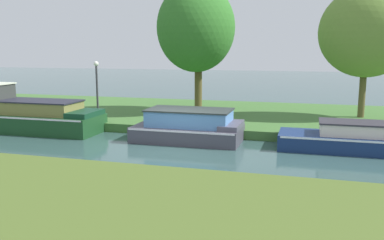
{
  "coord_description": "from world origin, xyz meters",
  "views": [
    {
      "loc": [
        4.83,
        -15.18,
        3.82
      ],
      "look_at": [
        0.2,
        1.2,
        0.9
      ],
      "focal_mm": 38.71,
      "sensor_mm": 36.0,
      "label": 1
    }
  ],
  "objects_px": {
    "willow_tree_left": "(196,28)",
    "mooring_post_near": "(355,128)",
    "forest_barge": "(22,116)",
    "willow_tree_centre": "(367,32)",
    "lamp_post": "(97,82)",
    "slate_cruiser": "(189,127)"
  },
  "relations": [
    {
      "from": "willow_tree_left",
      "to": "lamp_post",
      "type": "relative_size",
      "value": 2.44
    },
    {
      "from": "slate_cruiser",
      "to": "mooring_post_near",
      "type": "distance_m",
      "value": 6.76
    },
    {
      "from": "lamp_post",
      "to": "mooring_post_near",
      "type": "height_order",
      "value": "lamp_post"
    },
    {
      "from": "forest_barge",
      "to": "willow_tree_centre",
      "type": "xyz_separation_m",
      "value": [
        15.59,
        5.75,
        3.93
      ]
    },
    {
      "from": "slate_cruiser",
      "to": "lamp_post",
      "type": "distance_m",
      "value": 6.07
    },
    {
      "from": "willow_tree_centre",
      "to": "slate_cruiser",
      "type": "bearing_deg",
      "value": -141.99
    },
    {
      "from": "willow_tree_left",
      "to": "mooring_post_near",
      "type": "distance_m",
      "value": 9.84
    },
    {
      "from": "forest_barge",
      "to": "slate_cruiser",
      "type": "distance_m",
      "value": 8.23
    },
    {
      "from": "willow_tree_left",
      "to": "willow_tree_centre",
      "type": "height_order",
      "value": "willow_tree_left"
    },
    {
      "from": "lamp_post",
      "to": "willow_tree_left",
      "type": "bearing_deg",
      "value": 37.27
    },
    {
      "from": "slate_cruiser",
      "to": "mooring_post_near",
      "type": "height_order",
      "value": "slate_cruiser"
    },
    {
      "from": "forest_barge",
      "to": "lamp_post",
      "type": "height_order",
      "value": "lamp_post"
    },
    {
      "from": "forest_barge",
      "to": "willow_tree_centre",
      "type": "height_order",
      "value": "willow_tree_centre"
    },
    {
      "from": "mooring_post_near",
      "to": "slate_cruiser",
      "type": "bearing_deg",
      "value": -169.19
    },
    {
      "from": "willow_tree_centre",
      "to": "mooring_post_near",
      "type": "relative_size",
      "value": 12.74
    },
    {
      "from": "willow_tree_centre",
      "to": "forest_barge",
      "type": "bearing_deg",
      "value": -159.74
    },
    {
      "from": "slate_cruiser",
      "to": "lamp_post",
      "type": "xyz_separation_m",
      "value": [
        -5.44,
        2.17,
        1.59
      ]
    },
    {
      "from": "willow_tree_left",
      "to": "mooring_post_near",
      "type": "xyz_separation_m",
      "value": [
        7.83,
        -4.14,
        -4.29
      ]
    },
    {
      "from": "forest_barge",
      "to": "willow_tree_left",
      "type": "bearing_deg",
      "value": 37.53
    },
    {
      "from": "forest_barge",
      "to": "slate_cruiser",
      "type": "relative_size",
      "value": 1.76
    },
    {
      "from": "forest_barge",
      "to": "slate_cruiser",
      "type": "height_order",
      "value": "forest_barge"
    },
    {
      "from": "forest_barge",
      "to": "willow_tree_left",
      "type": "xyz_separation_m",
      "value": [
        7.04,
        5.4,
        4.23
      ]
    }
  ]
}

